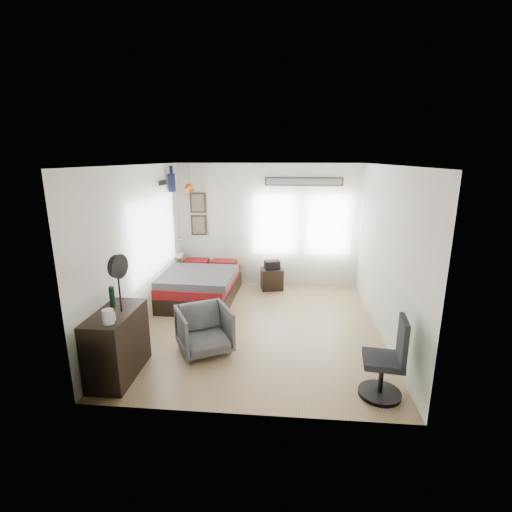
% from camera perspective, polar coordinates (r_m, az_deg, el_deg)
% --- Properties ---
extents(ground_plane, '(4.00, 4.50, 0.01)m').
position_cam_1_polar(ground_plane, '(6.47, 0.57, -10.87)').
color(ground_plane, '#92764C').
extents(room_shell, '(4.02, 4.52, 2.71)m').
position_cam_1_polar(room_shell, '(6.14, 0.03, 3.65)').
color(room_shell, silver).
rests_on(room_shell, ground_plane).
extents(wall_decor, '(3.55, 1.32, 1.44)m').
position_cam_1_polar(wall_decor, '(7.96, -6.28, 9.69)').
color(wall_decor, '#362115').
rests_on(wall_decor, room_shell).
extents(bed, '(1.46, 1.98, 0.62)m').
position_cam_1_polar(bed, '(7.65, -8.47, -4.43)').
color(bed, black).
rests_on(bed, ground_plane).
extents(dresser, '(0.48, 1.00, 0.90)m').
position_cam_1_polar(dresser, '(5.30, -20.53, -12.54)').
color(dresser, black).
rests_on(dresser, ground_plane).
extents(armchair, '(1.00, 1.01, 0.68)m').
position_cam_1_polar(armchair, '(5.65, -7.96, -11.17)').
color(armchair, '#5B5B5F').
rests_on(armchair, ground_plane).
extents(nightstand, '(0.53, 0.46, 0.46)m').
position_cam_1_polar(nightstand, '(8.15, 2.45, -3.56)').
color(nightstand, black).
rests_on(nightstand, ground_plane).
extents(task_chair, '(0.51, 0.51, 1.03)m').
position_cam_1_polar(task_chair, '(4.86, 19.56, -15.53)').
color(task_chair, black).
rests_on(task_chair, ground_plane).
extents(kettle, '(0.15, 0.13, 0.18)m').
position_cam_1_polar(kettle, '(4.77, -21.79, -8.65)').
color(kettle, silver).
rests_on(kettle, dresser).
extents(bottle, '(0.07, 0.07, 0.29)m').
position_cam_1_polar(bottle, '(5.22, -21.26, -5.93)').
color(bottle, black).
rests_on(bottle, dresser).
extents(stand_fan, '(0.14, 0.31, 0.76)m').
position_cam_1_polar(stand_fan, '(4.91, -20.47, -1.65)').
color(stand_fan, black).
rests_on(stand_fan, dresser).
extents(black_bag, '(0.37, 0.30, 0.19)m').
position_cam_1_polar(black_bag, '(8.06, 2.48, -1.38)').
color(black_bag, black).
rests_on(black_bag, nightstand).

